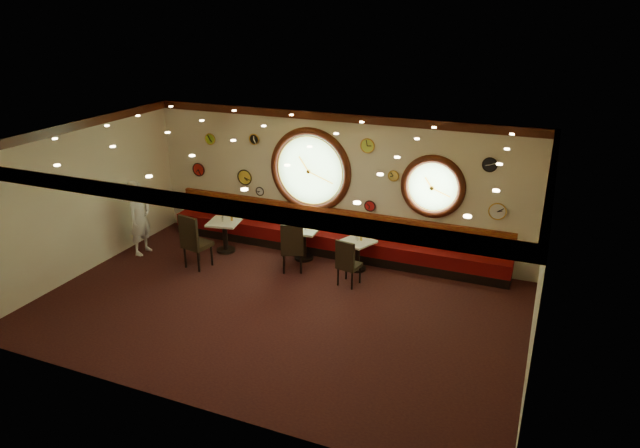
% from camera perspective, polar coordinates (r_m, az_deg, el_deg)
% --- Properties ---
extents(floor, '(9.00, 6.00, 0.00)m').
position_cam_1_polar(floor, '(10.94, -4.31, -8.35)').
color(floor, black).
rests_on(floor, ground).
extents(ceiling, '(9.00, 6.00, 0.02)m').
position_cam_1_polar(ceiling, '(9.77, -4.83, 8.20)').
color(ceiling, gold).
rests_on(ceiling, wall_back).
extents(wall_back, '(9.00, 0.02, 3.20)m').
position_cam_1_polar(wall_back, '(12.83, 1.52, 4.04)').
color(wall_back, beige).
rests_on(wall_back, floor).
extents(wall_front, '(9.00, 0.02, 3.20)m').
position_cam_1_polar(wall_front, '(7.96, -14.46, -7.95)').
color(wall_front, beige).
rests_on(wall_front, floor).
extents(wall_left, '(0.02, 6.00, 3.20)m').
position_cam_1_polar(wall_left, '(12.84, -22.79, 2.36)').
color(wall_left, beige).
rests_on(wall_left, floor).
extents(wall_right, '(0.02, 6.00, 3.20)m').
position_cam_1_polar(wall_right, '(9.26, 21.22, -4.49)').
color(wall_right, beige).
rests_on(wall_right, floor).
extents(molding_back, '(9.00, 0.10, 0.18)m').
position_cam_1_polar(molding_back, '(12.42, 1.50, 10.65)').
color(molding_back, '#39140A').
rests_on(molding_back, wall_back).
extents(molding_front, '(9.00, 0.10, 0.18)m').
position_cam_1_polar(molding_front, '(7.40, -15.29, 2.51)').
color(molding_front, '#39140A').
rests_on(molding_front, wall_back).
extents(molding_left, '(0.10, 6.00, 0.18)m').
position_cam_1_polar(molding_left, '(12.44, -23.61, 8.92)').
color(molding_left, '#39140A').
rests_on(molding_left, wall_back).
extents(molding_right, '(0.10, 6.00, 0.18)m').
position_cam_1_polar(molding_right, '(8.75, 22.19, 4.53)').
color(molding_right, '#39140A').
rests_on(molding_right, wall_back).
extents(banquette_base, '(8.00, 0.55, 0.20)m').
position_cam_1_polar(banquette_base, '(13.11, 1.01, -2.56)').
color(banquette_base, black).
rests_on(banquette_base, floor).
extents(banquette_seat, '(8.00, 0.55, 0.30)m').
position_cam_1_polar(banquette_seat, '(13.01, 1.02, -1.56)').
color(banquette_seat, '#560709').
rests_on(banquette_seat, banquette_base).
extents(banquette_back, '(8.00, 0.10, 0.55)m').
position_cam_1_polar(banquette_back, '(13.06, 1.39, 0.41)').
color(banquette_back, '#66080A').
rests_on(banquette_back, wall_back).
extents(porthole_left_glass, '(1.66, 0.02, 1.66)m').
position_cam_1_polar(porthole_left_glass, '(12.98, -0.96, 5.39)').
color(porthole_left_glass, '#8FCB79').
rests_on(porthole_left_glass, wall_back).
extents(porthole_left_frame, '(1.98, 0.18, 1.98)m').
position_cam_1_polar(porthole_left_frame, '(12.96, -0.99, 5.38)').
color(porthole_left_frame, '#39140A').
rests_on(porthole_left_frame, wall_back).
extents(porthole_left_ring, '(1.61, 0.03, 1.61)m').
position_cam_1_polar(porthole_left_ring, '(12.94, -1.04, 5.34)').
color(porthole_left_ring, gold).
rests_on(porthole_left_ring, wall_back).
extents(porthole_right_glass, '(1.10, 0.02, 1.10)m').
position_cam_1_polar(porthole_right_glass, '(12.19, 11.23, 3.69)').
color(porthole_right_glass, '#8FCB79').
rests_on(porthole_right_glass, wall_back).
extents(porthole_right_frame, '(1.38, 0.18, 1.38)m').
position_cam_1_polar(porthole_right_frame, '(12.17, 11.21, 3.67)').
color(porthole_right_frame, '#39140A').
rests_on(porthole_right_frame, wall_back).
extents(porthole_right_ring, '(1.09, 0.03, 1.09)m').
position_cam_1_polar(porthole_right_ring, '(12.15, 11.18, 3.63)').
color(porthole_right_ring, gold).
rests_on(porthole_right_ring, wall_back).
extents(wall_clock_0, '(0.24, 0.03, 0.24)m').
position_cam_1_polar(wall_clock_0, '(13.40, -6.59, 8.42)').
color(wall_clock_0, black).
rests_on(wall_clock_0, wall_back).
extents(wall_clock_1, '(0.30, 0.03, 0.30)m').
position_cam_1_polar(wall_clock_1, '(12.31, 4.78, 7.81)').
color(wall_clock_1, '#C0DD45').
rests_on(wall_clock_1, wall_back).
extents(wall_clock_2, '(0.28, 0.03, 0.28)m').
position_cam_1_polar(wall_clock_2, '(11.84, 16.62, 5.71)').
color(wall_clock_2, black).
rests_on(wall_clock_2, wall_back).
extents(wall_clock_3, '(0.20, 0.03, 0.20)m').
position_cam_1_polar(wall_clock_3, '(13.69, -6.01, 3.28)').
color(wall_clock_3, white).
rests_on(wall_clock_3, wall_back).
extents(wall_clock_4, '(0.26, 0.03, 0.26)m').
position_cam_1_polar(wall_clock_4, '(14.04, -10.92, 8.34)').
color(wall_clock_4, '#87B023').
rests_on(wall_clock_4, wall_back).
extents(wall_clock_5, '(0.24, 0.03, 0.24)m').
position_cam_1_polar(wall_clock_5, '(12.66, 5.03, 1.81)').
color(wall_clock_5, red).
rests_on(wall_clock_5, wall_back).
extents(wall_clock_6, '(0.36, 0.03, 0.36)m').
position_cam_1_polar(wall_clock_6, '(13.79, -7.52, 4.65)').
color(wall_clock_6, yellow).
rests_on(wall_clock_6, wall_back).
extents(wall_clock_7, '(0.22, 0.03, 0.22)m').
position_cam_1_polar(wall_clock_7, '(12.30, 7.36, 4.81)').
color(wall_clock_7, gold).
rests_on(wall_clock_7, wall_back).
extents(wall_clock_8, '(0.32, 0.03, 0.32)m').
position_cam_1_polar(wall_clock_8, '(14.45, -12.03, 5.35)').
color(wall_clock_8, '#B61812').
rests_on(wall_clock_8, wall_back).
extents(wall_clock_9, '(0.34, 0.03, 0.34)m').
position_cam_1_polar(wall_clock_9, '(12.09, 17.32, 1.22)').
color(wall_clock_9, white).
rests_on(wall_clock_9, wall_back).
extents(table_a, '(0.79, 0.79, 0.75)m').
position_cam_1_polar(table_a, '(13.27, -9.50, -0.83)').
color(table_a, black).
rests_on(table_a, floor).
extents(table_b, '(0.70, 0.70, 0.74)m').
position_cam_1_polar(table_b, '(12.70, -1.64, -1.59)').
color(table_b, black).
rests_on(table_b, floor).
extents(table_c, '(0.80, 0.80, 0.68)m').
position_cam_1_polar(table_c, '(12.24, 3.77, -2.75)').
color(table_c, black).
rests_on(table_c, floor).
extents(chair_a, '(0.60, 0.60, 0.76)m').
position_cam_1_polar(chair_a, '(12.47, -12.57, -1.41)').
color(chair_a, black).
rests_on(chair_a, floor).
extents(chair_b, '(0.62, 0.62, 0.69)m').
position_cam_1_polar(chair_b, '(12.03, -2.81, -2.05)').
color(chair_b, black).
rests_on(chair_b, floor).
extents(chair_c, '(0.49, 0.49, 0.62)m').
position_cam_1_polar(chair_c, '(11.46, 2.73, -3.64)').
color(chair_c, black).
rests_on(chair_c, floor).
extents(condiment_a_salt, '(0.04, 0.04, 0.10)m').
position_cam_1_polar(condiment_a_salt, '(13.23, -9.71, 0.60)').
color(condiment_a_salt, silver).
rests_on(condiment_a_salt, table_a).
extents(condiment_b_salt, '(0.04, 0.04, 0.10)m').
position_cam_1_polar(condiment_b_salt, '(12.66, -2.02, -0.09)').
color(condiment_b_salt, silver).
rests_on(condiment_b_salt, table_b).
extents(condiment_c_salt, '(0.03, 0.03, 0.09)m').
position_cam_1_polar(condiment_c_salt, '(12.18, 3.64, -1.36)').
color(condiment_c_salt, silver).
rests_on(condiment_c_salt, table_c).
extents(condiment_a_pepper, '(0.03, 0.03, 0.09)m').
position_cam_1_polar(condiment_a_pepper, '(13.15, -9.74, 0.44)').
color(condiment_a_pepper, silver).
rests_on(condiment_a_pepper, table_a).
extents(condiment_b_pepper, '(0.04, 0.04, 0.11)m').
position_cam_1_polar(condiment_b_pepper, '(12.50, -1.50, -0.35)').
color(condiment_b_pepper, silver).
rests_on(condiment_b_pepper, table_b).
extents(condiment_c_pepper, '(0.04, 0.04, 0.10)m').
position_cam_1_polar(condiment_c_pepper, '(12.12, 3.77, -1.43)').
color(condiment_c_pepper, silver).
rests_on(condiment_c_pepper, table_c).
extents(condiment_a_bottle, '(0.05, 0.05, 0.17)m').
position_cam_1_polar(condiment_a_bottle, '(13.15, -8.83, 0.68)').
color(condiment_a_bottle, gold).
rests_on(condiment_a_bottle, table_a).
extents(condiment_b_bottle, '(0.05, 0.05, 0.14)m').
position_cam_1_polar(condiment_b_bottle, '(12.59, -0.88, -0.10)').
color(condiment_b_bottle, orange).
rests_on(condiment_b_bottle, table_b).
extents(condiment_c_bottle, '(0.05, 0.05, 0.17)m').
position_cam_1_polar(condiment_c_bottle, '(12.13, 4.15, -1.27)').
color(condiment_c_bottle, gold).
rests_on(condiment_c_bottle, table_c).
extents(waiter, '(0.41, 0.63, 1.72)m').
position_cam_1_polar(waiter, '(13.51, -17.58, 0.61)').
color(waiter, white).
rests_on(waiter, floor).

